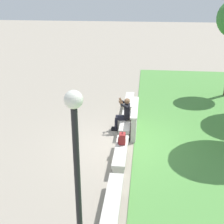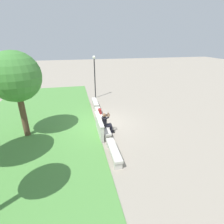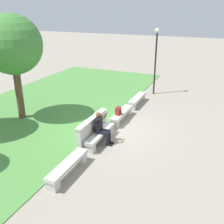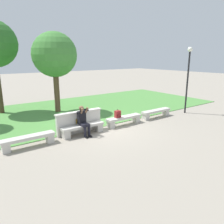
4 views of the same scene
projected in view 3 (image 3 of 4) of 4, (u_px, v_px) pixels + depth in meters
The scene contains 11 objects.
ground_plane at pixel (112, 130), 11.60m from camera, with size 80.00×80.00×0.00m, color gray.
grass_strip at pixel (32, 115), 13.20m from camera, with size 21.17×8.00×0.03m, color #518E42.
bench_main at pixel (68, 166), 8.44m from camera, with size 2.02×0.40×0.45m.
bench_near at pixel (100, 135), 10.47m from camera, with size 2.02×0.40×0.45m.
bench_mid at pixel (122, 114), 12.50m from camera, with size 2.02×0.40×0.45m.
bench_far at pixel (137, 99), 14.53m from camera, with size 2.02×0.40×0.45m.
backrest_wall_with_plaque at pixel (92, 129), 10.51m from camera, with size 2.26×0.24×1.01m.
person_photographer at pixel (101, 126), 10.26m from camera, with size 0.48×0.73×1.32m.
backpack at pixel (118, 111), 12.03m from camera, with size 0.28×0.24×0.43m.
tree_right_background at pixel (12, 45), 11.60m from camera, with size 2.67×2.67×4.86m.
lamp_post at pixel (156, 52), 15.48m from camera, with size 0.28×0.28×3.96m.
Camera 3 is at (-9.59, -4.15, 5.10)m, focal length 42.00 mm.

